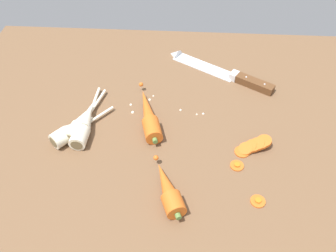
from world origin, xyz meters
TOP-DOWN VIEW (x-y plane):
  - ground_plane at (0.00, 0.00)cm, footprint 120.00×90.00cm
  - chefs_knife at (12.86, 22.85)cm, footprint 31.43×20.87cm
  - whole_carrot at (-5.07, 0.95)cm, footprint 8.74×21.79cm
  - whole_carrot_second at (1.19, -21.08)cm, footprint 8.50×15.71cm
  - parsnip_front at (-21.30, -2.03)cm, footprint 6.81×19.91cm
  - parsnip_mid_left at (-20.61, -2.96)cm, footprint 4.48×22.06cm
  - parsnip_mid_right at (-22.81, -5.01)cm, footprint 13.42×15.36cm
  - carrot_slice_stack at (20.51, -6.93)cm, footprint 8.79×5.79cm
  - carrot_slice_stray_near at (20.05, -21.53)cm, footprint 3.18×3.18cm
  - carrot_slice_stray_mid at (16.38, -12.35)cm, footprint 3.14×3.14cm
  - mince_crumbs at (-4.17, 5.81)cm, footprint 20.10×8.50cm

SIDE VIEW (x-z plane):
  - ground_plane at x=0.00cm, z-range -4.00..0.00cm
  - mince_crumbs at x=-4.17cm, z-range -0.07..0.76cm
  - carrot_slice_stray_near at x=20.05cm, z-range 0.01..0.71cm
  - carrot_slice_stray_mid at x=16.38cm, z-range 0.01..0.71cm
  - chefs_knife at x=12.86cm, z-range -1.44..2.74cm
  - carrot_slice_stack at x=20.51cm, z-range -0.56..2.74cm
  - parsnip_mid_left at x=-20.61cm, z-range -0.02..3.98cm
  - parsnip_front at x=-21.30cm, z-range -0.02..3.98cm
  - parsnip_mid_right at x=-22.81cm, z-range -0.02..3.98cm
  - whole_carrot at x=-5.07cm, z-range 0.00..4.20cm
  - whole_carrot_second at x=1.19cm, z-range 0.00..4.20cm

